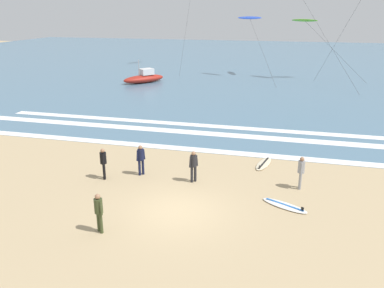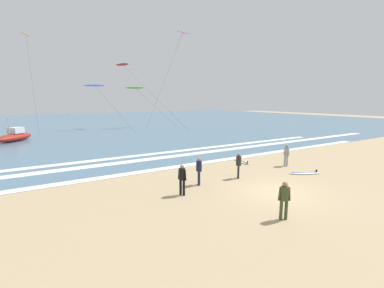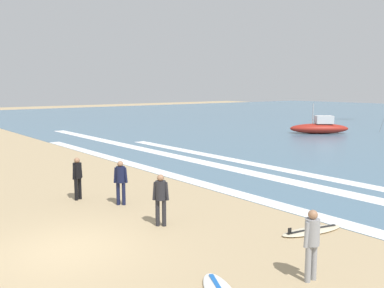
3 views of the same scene
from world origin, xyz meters
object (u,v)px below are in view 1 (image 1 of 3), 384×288
Objects in this scene: surfer_mid_group at (141,157)px; kite_lime_mid_center at (305,21)px; surfboard_foreground_flat at (285,205)px; surfboard_left_pile at (264,164)px; kite_blue_low_near at (250,18)px; offshore_boat at (144,78)px; surfer_left_near at (103,161)px; surfer_left_far at (99,209)px; surfer_foreground_main at (301,170)px; surfer_right_near at (194,164)px.

surfer_mid_group is 33.79m from kite_lime_mid_center.
surfboard_left_pile is (-1.26, 4.67, 0.00)m from surfboard_foreground_flat.
kite_blue_low_near reaches higher than surfboard_left_pile.
offshore_boat is (-9.53, 25.31, -0.40)m from surfer_mid_group.
surfer_left_near is at bearing -106.30° from kite_lime_mid_center.
kite_lime_mid_center reaches higher than surfer_left_near.
surfer_left_near is 8.96m from surfboard_foreground_flat.
kite_lime_mid_center reaches higher than surfboard_foreground_flat.
surfer_left_far is 0.73× the size of surfboard_left_pile.
surfer_foreground_main reaches higher than surfboard_left_pile.
surfboard_foreground_flat is at bearing 29.42° from surfer_left_far.
offshore_boat reaches higher than surfboard_left_pile.
kite_blue_low_near reaches higher than offshore_boat.
surfer_left_near and surfer_right_near have the same top height.
surfer_left_far reaches higher than surfboard_left_pile.
surfer_foreground_main is 32.49m from kite_lime_mid_center.
surfer_right_near is 4.57m from surfboard_left_pile.
offshore_boat is at bearing -158.41° from kite_lime_mid_center.
surfer_mid_group is 27.05m from offshore_boat.
surfer_foreground_main is (9.52, 1.25, 0.00)m from surfer_left_near.
surfer_mid_group and surfer_left_far have the same top height.
surfer_foreground_main reaches higher than surfboard_foreground_flat.
surfer_left_near is 9.60m from surfer_foreground_main.
offshore_boat is at bearing 124.88° from surfer_foreground_main.
offshore_boat reaches higher than surfer_foreground_main.
surfer_left_near is 0.74× the size of surfboard_foreground_flat.
surfer_mid_group is 0.20× the size of kite_blue_low_near.
surfer_left_near is 1.87m from surfer_mid_group.
surfboard_foreground_flat is 0.99× the size of surfboard_left_pile.
kite_blue_low_near is (1.11, 38.37, 6.15)m from surfer_left_far.
surfer_left_near and surfer_mid_group have the same top height.
surfboard_foreground_flat is at bearing -107.36° from surfer_foreground_main.
surfer_foreground_main is 1.00× the size of surfer_left_far.
surfer_foreground_main is at bearing 7.46° from surfer_left_near.
kite_lime_mid_center is at bearing 78.62° from surfer_left_far.
surfboard_left_pile is at bearing 44.69° from surfer_right_near.
surfer_mid_group is 0.17× the size of kite_lime_mid_center.
surfer_left_near is at bearing -152.96° from surfboard_left_pile.
surfboard_left_pile is at bearing 125.63° from surfer_foreground_main.
kite_lime_mid_center is at bearing 73.70° from surfer_left_near.
kite_lime_mid_center is (9.71, 33.20, 5.90)m from surfer_left_near.
surfer_right_near is 0.17× the size of kite_lime_mid_center.
surfer_left_far is at bearing -85.08° from surfer_mid_group.
surfboard_left_pile is 31.01m from kite_blue_low_near.
surfer_left_near is 1.00× the size of surfer_left_far.
offshore_boat is at bearing 110.62° from surfer_mid_group.
surfer_right_near is at bearing -174.30° from surfer_foreground_main.
kite_lime_mid_center is at bearing 89.65° from surfer_foreground_main.
surfer_left_far is at bearing -72.03° from offshore_boat.
surfer_mid_group is 0.74× the size of surfboard_foreground_flat.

